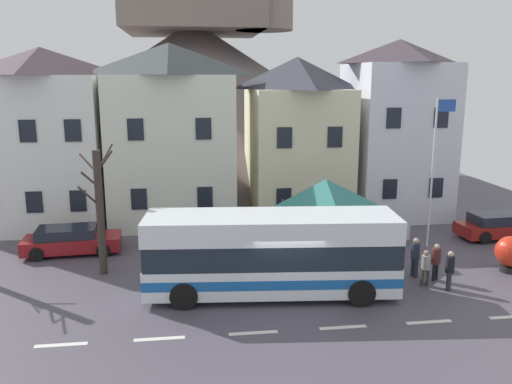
% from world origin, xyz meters
% --- Properties ---
extents(ground_plane, '(40.00, 60.00, 0.07)m').
position_xyz_m(ground_plane, '(0.00, -0.00, -0.03)').
color(ground_plane, '#4E4854').
extents(townhouse_00, '(6.40, 6.72, 9.70)m').
position_xyz_m(townhouse_00, '(-11.20, 12.33, 4.85)').
color(townhouse_00, white).
rests_on(townhouse_00, ground_plane).
extents(townhouse_01, '(6.78, 5.08, 9.93)m').
position_xyz_m(townhouse_01, '(-4.33, 11.51, 4.96)').
color(townhouse_01, silver).
rests_on(townhouse_01, ground_plane).
extents(townhouse_02, '(5.41, 6.98, 9.26)m').
position_xyz_m(townhouse_02, '(2.91, 12.46, 4.63)').
color(townhouse_02, beige).
rests_on(townhouse_02, ground_plane).
extents(townhouse_03, '(5.32, 5.86, 10.25)m').
position_xyz_m(townhouse_03, '(8.79, 11.90, 5.12)').
color(townhouse_03, silver).
rests_on(townhouse_03, ground_plane).
extents(hilltop_castle, '(41.29, 41.29, 19.14)m').
position_xyz_m(hilltop_castle, '(-2.69, 30.79, 6.83)').
color(hilltop_castle, '#655758').
rests_on(hilltop_castle, ground_plane).
extents(transit_bus, '(9.60, 3.38, 3.12)m').
position_xyz_m(transit_bus, '(-0.44, 0.68, 1.57)').
color(transit_bus, white).
rests_on(transit_bus, ground_plane).
extents(bus_shelter, '(3.60, 3.60, 3.68)m').
position_xyz_m(bus_shelter, '(2.62, 4.45, 3.02)').
color(bus_shelter, '#473D33').
rests_on(bus_shelter, ground_plane).
extents(parked_car_00, '(4.66, 2.08, 1.29)m').
position_xyz_m(parked_car_00, '(12.43, 6.27, 0.64)').
color(parked_car_00, maroon).
rests_on(parked_car_00, ground_plane).
extents(parked_car_01, '(4.58, 2.33, 1.34)m').
position_xyz_m(parked_car_01, '(5.18, 6.64, 0.66)').
color(parked_car_01, silver).
rests_on(parked_car_01, ground_plane).
extents(parked_car_02, '(4.52, 2.17, 1.27)m').
position_xyz_m(parked_car_02, '(-9.01, 6.57, 0.63)').
color(parked_car_02, maroon).
rests_on(parked_car_02, ground_plane).
extents(pedestrian_00, '(0.35, 0.33, 1.47)m').
position_xyz_m(pedestrian_00, '(5.74, 0.70, 0.83)').
color(pedestrian_00, '#38332D').
rests_on(pedestrian_00, ground_plane).
extents(pedestrian_01, '(0.35, 0.38, 1.67)m').
position_xyz_m(pedestrian_01, '(5.74, 1.68, 0.91)').
color(pedestrian_01, '#2D2D38').
rests_on(pedestrian_01, ground_plane).
extents(pedestrian_02, '(0.36, 0.36, 1.55)m').
position_xyz_m(pedestrian_02, '(6.40, 1.16, 0.93)').
color(pedestrian_02, black).
rests_on(pedestrian_02, ground_plane).
extents(pedestrian_03, '(0.34, 0.36, 1.56)m').
position_xyz_m(pedestrian_03, '(6.49, 0.19, 0.84)').
color(pedestrian_03, '#2D2D38').
rests_on(pedestrian_03, ground_plane).
extents(public_bench, '(1.61, 0.48, 0.87)m').
position_xyz_m(public_bench, '(2.65, 6.55, 0.47)').
color(public_bench, '#473828').
rests_on(public_bench, ground_plane).
extents(flagpole, '(0.95, 0.10, 7.18)m').
position_xyz_m(flagpole, '(8.11, 5.32, 4.15)').
color(flagpole, silver).
rests_on(flagpole, ground_plane).
extents(harbour_buoy, '(1.30, 1.30, 1.55)m').
position_xyz_m(harbour_buoy, '(10.00, 1.68, 0.85)').
color(harbour_buoy, black).
rests_on(harbour_buoy, ground_plane).
extents(bare_tree_00, '(1.54, 1.67, 5.36)m').
position_xyz_m(bare_tree_00, '(-7.12, 3.73, 2.76)').
color(bare_tree_00, '#382D28').
rests_on(bare_tree_00, ground_plane).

